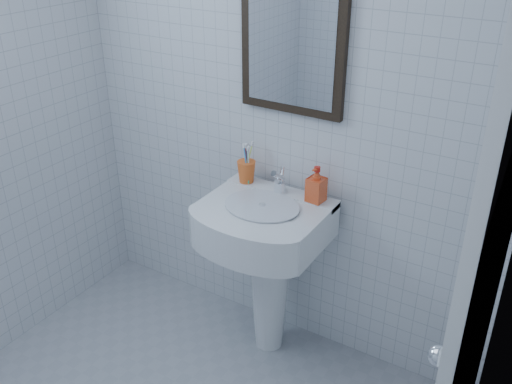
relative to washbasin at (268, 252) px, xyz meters
The scene contains 10 objects.
wall_back 0.70m from the washbasin, 108.84° to the left, with size 2.20×0.02×2.50m, color silver.
wall_right 1.57m from the washbasin, 43.84° to the right, with size 0.02×2.40×2.50m, color silver.
washbasin is the anchor object (origin of this frame).
faucet 0.35m from the washbasin, 90.00° to the left, with size 0.05×0.12×0.13m.
toothbrush_cup 0.40m from the washbasin, 148.39° to the left, with size 0.09×0.09×0.11m, color orange, non-canonical shape.
soap_dispenser 0.43m from the washbasin, 32.48° to the left, with size 0.08×0.08×0.17m, color red.
wall_mirror 0.98m from the washbasin, 90.00° to the left, with size 0.50×0.04×0.62m.
bathroom_door 1.17m from the washbasin, 23.43° to the right, with size 0.04×0.80×2.00m, color silver.
towel_ring 1.13m from the washbasin, 15.83° to the right, with size 0.18×0.18×0.01m, color white.
hand_towel 1.05m from the washbasin, 16.14° to the right, with size 0.03×0.16×0.38m, color beige.
Camera 1 is at (1.23, -1.01, 2.11)m, focal length 40.00 mm.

